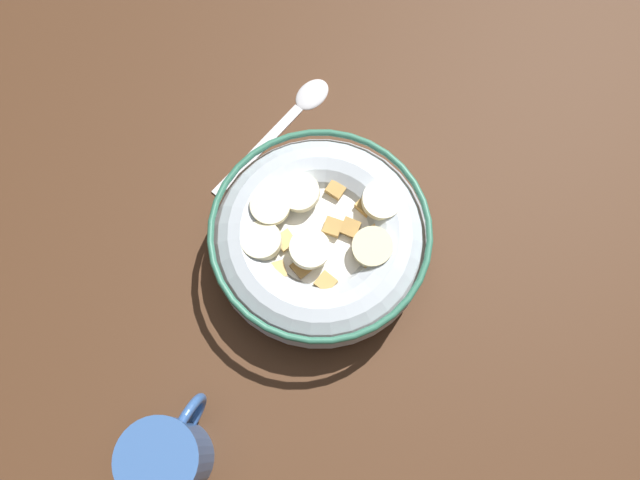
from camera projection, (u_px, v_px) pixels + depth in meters
ground_plane at (320, 252)px, 63.08cm from camera, size 108.83×108.83×2.00cm
cereal_bowl at (320, 239)px, 59.09cm from camera, size 19.76×19.76×6.55cm
spoon at (294, 111)px, 66.19cm from camera, size 16.63×5.43×0.80cm
coffee_mug at (168, 457)px, 52.84cm from camera, size 9.13×6.58×7.67cm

